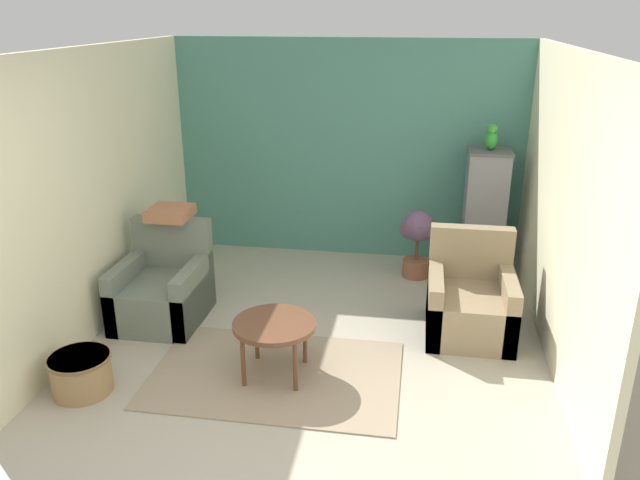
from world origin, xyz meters
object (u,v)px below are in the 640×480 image
object	(u,v)px
potted_plant	(417,236)
parrot	(491,138)
armchair_left	(163,291)
coffee_table	(274,328)
armchair_right	(470,303)
birdcage	(484,215)
wicker_basket	(81,373)

from	to	relation	value
potted_plant	parrot	bearing A→B (deg)	15.13
armchair_left	parrot	world-z (taller)	parrot
coffee_table	armchair_right	distance (m)	1.82
armchair_right	birdcage	distance (m)	1.40
armchair_left	coffee_table	bearing A→B (deg)	-32.21
parrot	wicker_basket	distance (m)	4.36
armchair_left	armchair_right	bearing A→B (deg)	4.05
coffee_table	wicker_basket	bearing A→B (deg)	-161.95
coffee_table	wicker_basket	distance (m)	1.47
armchair_left	parrot	distance (m)	3.54
coffee_table	birdcage	xyz separation A→B (m)	(1.72, 2.31, 0.24)
armchair_left	birdcage	distance (m)	3.35
potted_plant	armchair_left	bearing A→B (deg)	-149.27
armchair_left	parrot	size ratio (longest dim) A/B	3.24
armchair_right	wicker_basket	world-z (taller)	armchair_right
wicker_basket	armchair_left	bearing A→B (deg)	83.00
armchair_left	wicker_basket	distance (m)	1.24
birdcage	wicker_basket	distance (m)	4.18
coffee_table	wicker_basket	size ratio (longest dim) A/B	1.39
armchair_left	birdcage	world-z (taller)	birdcage
armchair_left	armchair_right	world-z (taller)	same
armchair_right	parrot	size ratio (longest dim) A/B	3.24
parrot	potted_plant	bearing A→B (deg)	-164.87
armchair_right	parrot	xyz separation A→B (m)	(0.19, 1.34, 1.21)
parrot	coffee_table	bearing A→B (deg)	-126.75
armchair_left	armchair_right	distance (m)	2.76
armchair_left	potted_plant	xyz separation A→B (m)	(2.27, 1.35, 0.17)
armchair_right	wicker_basket	distance (m)	3.24
armchair_right	birdcage	size ratio (longest dim) A/B	0.65
potted_plant	coffee_table	bearing A→B (deg)	-116.15
birdcage	coffee_table	bearing A→B (deg)	-126.77
armchair_right	wicker_basket	bearing A→B (deg)	-153.99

